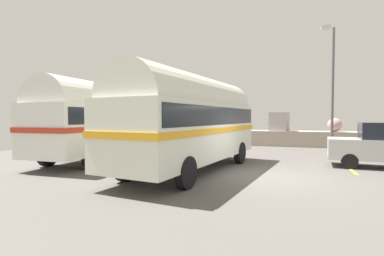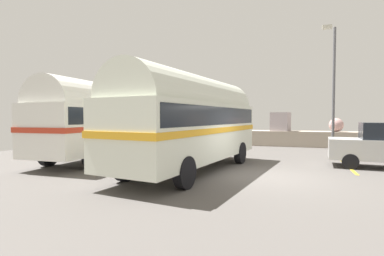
# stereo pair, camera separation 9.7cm
# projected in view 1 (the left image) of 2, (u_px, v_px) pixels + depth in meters

# --- Properties ---
(ground) EXTENTS (32.00, 26.00, 0.02)m
(ground) POSITION_uv_depth(u_px,v_px,m) (267.00, 177.00, 10.15)
(ground) COLOR #534F4B
(breakwater) EXTENTS (31.36, 1.86, 2.45)m
(breakwater) POSITION_uv_depth(u_px,v_px,m) (279.00, 136.00, 21.29)
(breakwater) COLOR #A89A89
(breakwater) RESTS_ON ground
(vintage_coach) EXTENTS (3.59, 8.84, 3.70)m
(vintage_coach) POSITION_uv_depth(u_px,v_px,m) (192.00, 119.00, 11.15)
(vintage_coach) COLOR black
(vintage_coach) RESTS_ON ground
(second_coach) EXTENTS (2.64, 8.64, 3.70)m
(second_coach) POSITION_uv_depth(u_px,v_px,m) (106.00, 118.00, 14.36)
(second_coach) COLOR black
(second_coach) RESTS_ON ground
(lamp_post) EXTENTS (0.70, 0.69, 6.69)m
(lamp_post) POSITION_uv_depth(u_px,v_px,m) (332.00, 85.00, 14.89)
(lamp_post) COLOR #5B5B60
(lamp_post) RESTS_ON ground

